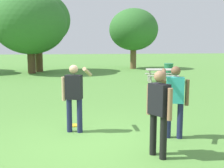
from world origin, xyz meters
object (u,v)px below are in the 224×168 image
at_px(tree_far_right, 30,23).
at_px(tree_slender_mid, 38,20).
at_px(frisbee, 74,125).
at_px(picnic_table_near, 161,73).
at_px(tree_back_left, 134,30).
at_px(person_bystander, 159,108).
at_px(trash_can_beside_table, 169,71).
at_px(person_thrower, 74,93).
at_px(person_catcher, 175,97).

bearing_deg(tree_far_right, tree_slender_mid, 71.79).
bearing_deg(frisbee, picnic_table_near, 55.73).
bearing_deg(tree_back_left, person_bystander, -102.67).
relative_size(person_bystander, tree_slender_mid, 0.26).
distance_m(person_bystander, tree_far_right, 17.02).
height_order(trash_can_beside_table, tree_back_left, tree_back_left).
distance_m(person_thrower, tree_far_right, 15.01).
xyz_separation_m(frisbee, trash_can_beside_table, (6.26, 9.37, 0.47)).
height_order(frisbee, trash_can_beside_table, trash_can_beside_table).
xyz_separation_m(person_bystander, tree_back_left, (4.24, 18.88, 2.53)).
distance_m(frisbee, tree_slender_mid, 16.01).
distance_m(person_thrower, person_catcher, 2.35).
distance_m(person_thrower, trash_can_beside_table, 11.69).
bearing_deg(tree_slender_mid, tree_back_left, 9.36).
xyz_separation_m(frisbee, tree_slender_mid, (-2.37, 15.30, 4.08)).
distance_m(person_catcher, trash_can_beside_table, 11.44).
height_order(picnic_table_near, trash_can_beside_table, trash_can_beside_table).
relative_size(person_catcher, tree_back_left, 0.31).
bearing_deg(picnic_table_near, tree_back_left, 85.97).
height_order(tree_slender_mid, tree_back_left, tree_slender_mid).
bearing_deg(tree_far_right, person_bystander, -75.14).
bearing_deg(tree_slender_mid, picnic_table_near, -46.28).
xyz_separation_m(person_bystander, trash_can_beside_table, (4.76, 11.61, -0.46)).
relative_size(person_bystander, tree_back_left, 0.31).
height_order(person_catcher, tree_far_right, tree_far_right).
relative_size(trash_can_beside_table, tree_far_right, 0.16).
distance_m(trash_can_beside_table, tree_slender_mid, 11.08).
distance_m(frisbee, picnic_table_near, 9.08).
bearing_deg(trash_can_beside_table, tree_slender_mid, 145.48).
relative_size(person_bystander, tree_far_right, 0.27).
distance_m(picnic_table_near, trash_can_beside_table, 2.21).
height_order(person_thrower, trash_can_beside_table, person_thrower).
bearing_deg(person_bystander, picnic_table_near, 69.70).
height_order(picnic_table_near, tree_back_left, tree_back_left).
height_order(trash_can_beside_table, tree_slender_mid, tree_slender_mid).
relative_size(frisbee, tree_far_right, 0.04).
bearing_deg(tree_far_right, frisbee, -78.69).
bearing_deg(person_catcher, trash_can_beside_table, 69.19).
bearing_deg(person_bystander, person_thrower, 130.84).
xyz_separation_m(trash_can_beside_table, tree_slender_mid, (-8.63, 5.94, 3.61)).
height_order(person_catcher, person_bystander, same).
relative_size(picnic_table_near, trash_can_beside_table, 2.00).
height_order(person_bystander, frisbee, person_bystander).
bearing_deg(tree_far_right, trash_can_beside_table, -27.02).
distance_m(person_bystander, tree_slender_mid, 18.24).
xyz_separation_m(picnic_table_near, tree_back_left, (0.64, 9.15, 2.91)).
xyz_separation_m(picnic_table_near, tree_slender_mid, (-7.47, 7.81, 3.53)).
distance_m(trash_can_beside_table, tree_far_right, 10.68).
height_order(frisbee, tree_far_right, tree_far_right).
xyz_separation_m(person_thrower, trash_can_beside_table, (6.26, 9.86, -0.48)).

